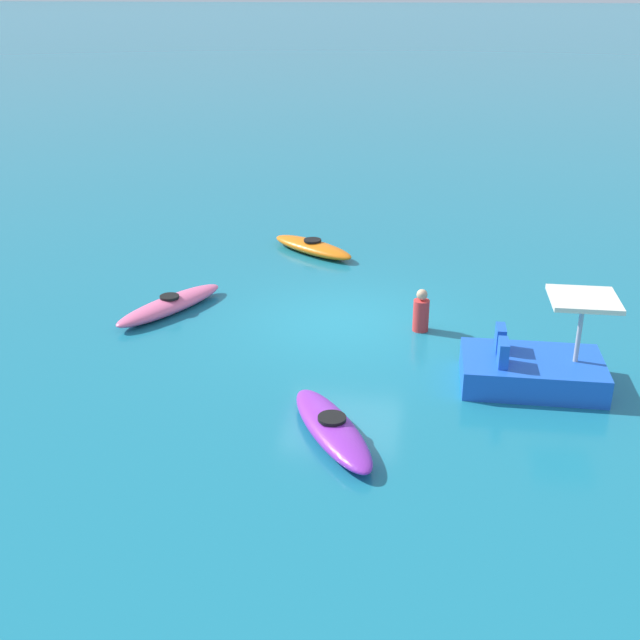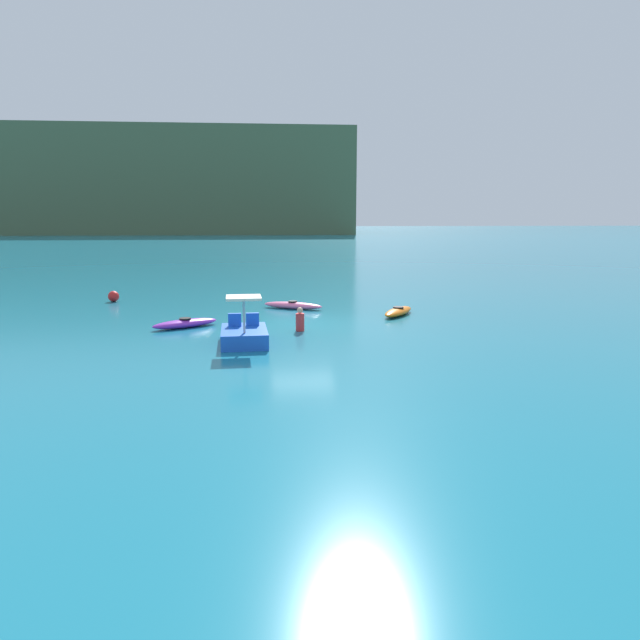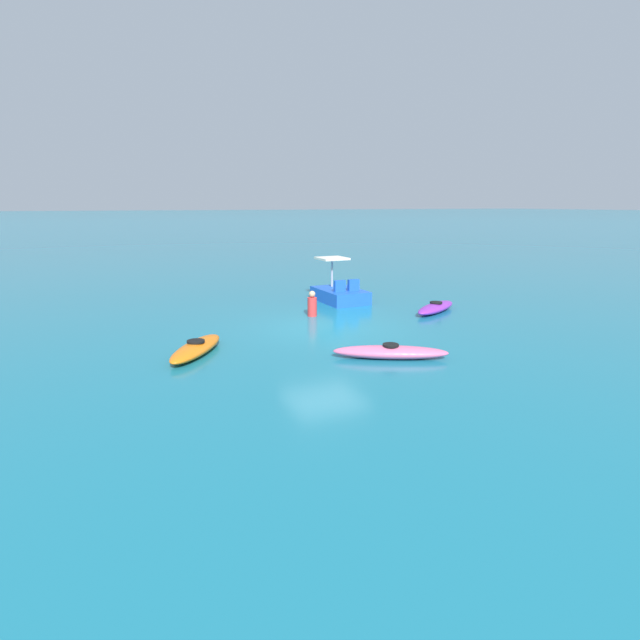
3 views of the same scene
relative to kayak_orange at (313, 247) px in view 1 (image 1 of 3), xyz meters
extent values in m
plane|color=#19728C|center=(-4.28, -1.33, -0.16)|extent=(600.00, 600.00, 0.00)
ellipsoid|color=orange|center=(0.00, 0.00, 0.00)|extent=(2.09, 2.55, 0.32)
cylinder|color=black|center=(0.00, 0.00, 0.18)|extent=(0.63, 0.63, 0.05)
ellipsoid|color=purple|center=(-8.82, -1.70, 0.00)|extent=(2.60, 1.89, 0.32)
cylinder|color=black|center=(-8.82, -1.70, 0.18)|extent=(0.60, 0.60, 0.05)
ellipsoid|color=pink|center=(-4.35, 2.37, 0.00)|extent=(2.83, 1.92, 0.32)
cylinder|color=black|center=(-4.35, 2.37, 0.18)|extent=(0.55, 0.55, 0.05)
cube|color=blue|center=(-6.59, -4.88, 0.09)|extent=(1.54, 2.42, 0.50)
cube|color=blue|center=(-6.30, -4.33, 0.56)|extent=(0.44, 0.17, 0.44)
cube|color=blue|center=(-6.90, -4.34, 0.56)|extent=(0.44, 0.17, 0.44)
cylinder|color=#B2B2B7|center=(-6.58, -5.58, 0.89)|extent=(0.08, 0.08, 1.10)
cube|color=silver|center=(-6.58, -5.58, 1.48)|extent=(1.12, 1.12, 0.08)
cylinder|color=red|center=(-4.53, -2.91, 0.16)|extent=(0.39, 0.39, 0.65)
sphere|color=tan|center=(-4.53, -2.91, 0.61)|extent=(0.22, 0.22, 0.22)
camera|label=1|loc=(-19.07, -3.04, 6.26)|focal=43.93mm
camera|label=2|loc=(-6.55, -23.71, 3.93)|focal=32.22mm
camera|label=3|loc=(2.29, 12.67, 3.61)|focal=28.40mm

